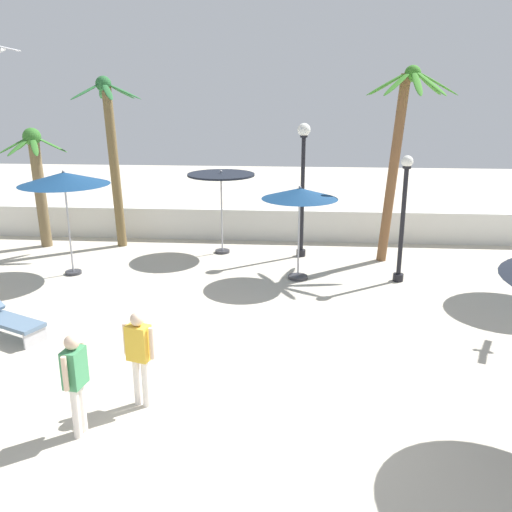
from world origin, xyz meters
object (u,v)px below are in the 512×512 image
at_px(guest_2, 75,376).
at_px(palm_tree_1, 399,141).
at_px(lamp_post_0, 403,214).
at_px(palm_tree_0, 37,173).
at_px(lounge_chair_0, 5,318).
at_px(guest_3, 139,350).
at_px(patio_umbrella_4, 221,180).
at_px(lamp_post_1, 303,175).
at_px(palm_tree_2, 111,144).
at_px(patio_umbrella_3, 64,179).
at_px(patio_umbrella_0, 300,195).

bearing_deg(guest_2, palm_tree_1, 56.76).
bearing_deg(lamp_post_0, palm_tree_0, 166.58).
bearing_deg(lounge_chair_0, guest_3, -33.90).
xyz_separation_m(palm_tree_0, guest_3, (5.76, -9.08, -1.41)).
distance_m(patio_umbrella_4, palm_tree_0, 5.91).
bearing_deg(lamp_post_1, palm_tree_2, 172.96).
bearing_deg(palm_tree_0, lamp_post_1, -3.52).
bearing_deg(palm_tree_2, guest_3, -70.13).
xyz_separation_m(patio_umbrella_4, palm_tree_0, (-5.90, 0.34, 0.12)).
xyz_separation_m(patio_umbrella_3, palm_tree_2, (0.36, 2.92, 0.63)).
bearing_deg(patio_umbrella_3, palm_tree_0, 126.93).
distance_m(palm_tree_2, lounge_chair_0, 7.49).
xyz_separation_m(patio_umbrella_0, guest_2, (-3.23, -7.30, -1.31)).
xyz_separation_m(patio_umbrella_4, guest_2, (-0.85, -9.59, -1.30)).
distance_m(palm_tree_2, guest_2, 10.74).
bearing_deg(lounge_chair_0, patio_umbrella_4, 59.85).
bearing_deg(lounge_chair_0, palm_tree_1, 33.79).
height_order(lamp_post_0, lamp_post_1, lamp_post_1).
bearing_deg(lounge_chair_0, patio_umbrella_3, 92.52).
bearing_deg(patio_umbrella_0, patio_umbrella_4, 136.06).
height_order(palm_tree_2, lamp_post_1, palm_tree_2).
xyz_separation_m(patio_umbrella_0, patio_umbrella_3, (-6.24, -0.08, 0.35)).
bearing_deg(palm_tree_1, guest_2, -123.24).
bearing_deg(palm_tree_1, guest_3, -122.51).
bearing_deg(lamp_post_0, patio_umbrella_4, 155.76).
xyz_separation_m(patio_umbrella_0, palm_tree_2, (-5.88, 2.85, 0.98)).
height_order(lamp_post_1, guest_2, lamp_post_1).
xyz_separation_m(palm_tree_2, lamp_post_1, (5.97, -0.74, -0.77)).
xyz_separation_m(patio_umbrella_3, lamp_post_0, (8.93, 0.09, -0.82)).
bearing_deg(palm_tree_2, patio_umbrella_4, -9.05).
height_order(patio_umbrella_4, palm_tree_1, palm_tree_1).
xyz_separation_m(palm_tree_1, guest_2, (-6.00, -9.15, -2.56)).
relative_size(patio_umbrella_0, palm_tree_0, 0.67).
xyz_separation_m(patio_umbrella_4, guest_3, (-0.14, -8.74, -1.29)).
bearing_deg(guest_2, patio_umbrella_4, 84.93).
height_order(patio_umbrella_0, lamp_post_0, lamp_post_0).
height_order(palm_tree_1, palm_tree_2, palm_tree_1).
relative_size(patio_umbrella_4, lamp_post_1, 0.65).
bearing_deg(palm_tree_1, lamp_post_1, 174.40).
relative_size(patio_umbrella_4, lamp_post_0, 0.78).
distance_m(patio_umbrella_4, guest_3, 8.84).
xyz_separation_m(palm_tree_0, lounge_chair_0, (2.21, -6.69, -2.00)).
distance_m(patio_umbrella_0, palm_tree_0, 8.68).
bearing_deg(guest_3, lamp_post_0, 51.17).
relative_size(lamp_post_0, guest_3, 2.05).
relative_size(palm_tree_0, lamp_post_1, 0.95).
relative_size(palm_tree_2, guest_2, 3.28).
bearing_deg(patio_umbrella_3, guest_2, -67.34).
bearing_deg(patio_umbrella_4, palm_tree_1, -4.91).
relative_size(palm_tree_2, lounge_chair_0, 2.77).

